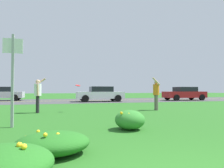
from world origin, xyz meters
name	(u,v)px	position (x,y,z in m)	size (l,w,h in m)	color
ground_plane	(83,110)	(0.00, 9.95, 0.00)	(120.00, 120.00, 0.00)	#26601E
highway_strip	(71,101)	(0.00, 19.89, 0.00)	(120.00, 9.20, 0.01)	#424244
highway_center_stripe	(71,101)	(0.00, 19.89, 0.01)	(120.00, 0.16, 0.00)	yellow
daylily_clump_mid_center	(1,165)	(-2.09, 1.16, 0.22)	(1.24, 1.21, 0.50)	#23661E
daylily_clump_front_right	(130,120)	(0.55, 3.89, 0.27)	(0.85, 0.87, 0.55)	#337F2D
daylily_clump_mid_right	(53,143)	(-1.51, 2.15, 0.20)	(1.27, 1.05, 0.44)	#23661E
sign_post_near_path	(13,71)	(-2.74, 5.11, 1.69)	(0.56, 0.10, 2.80)	#93969B
person_thrower_white_shirt	(38,93)	(-2.35, 9.03, 0.98)	(0.53, 0.50, 1.73)	silver
person_catcher_orange_shirt	(156,92)	(3.88, 8.72, 0.99)	(0.49, 0.49, 1.82)	orange
frisbee_red	(78,86)	(-0.40, 9.02, 1.35)	(0.26, 0.25, 0.12)	red
car_red_leftmost	(184,93)	(12.04, 17.82, 0.74)	(4.50, 2.00, 1.45)	maroon
car_white_center_left	(100,94)	(2.64, 17.82, 0.74)	(4.50, 2.00, 1.45)	silver
car_silver_center_right	(1,94)	(-7.11, 21.96, 0.74)	(4.50, 2.00, 1.45)	#B7BABF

